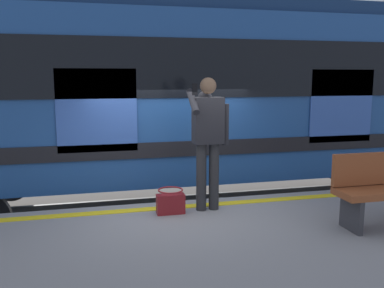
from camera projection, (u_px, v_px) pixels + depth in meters
ground_plane at (176, 256)px, 6.34m from camera, size 24.46×24.46×0.00m
safety_line at (180, 207)px, 5.91m from camera, size 15.98×0.16×0.01m
track_rail_near at (163, 224)px, 7.48m from camera, size 21.20×0.08×0.16m
track_rail_far at (151, 201)px, 8.85m from camera, size 21.20×0.08×0.16m
train_carriage at (203, 90)px, 8.00m from camera, size 11.60×3.00×3.80m
passenger at (208, 133)px, 5.64m from camera, size 0.57×0.55×1.82m
handbag at (171, 202)px, 5.61m from camera, size 0.38×0.34×0.34m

